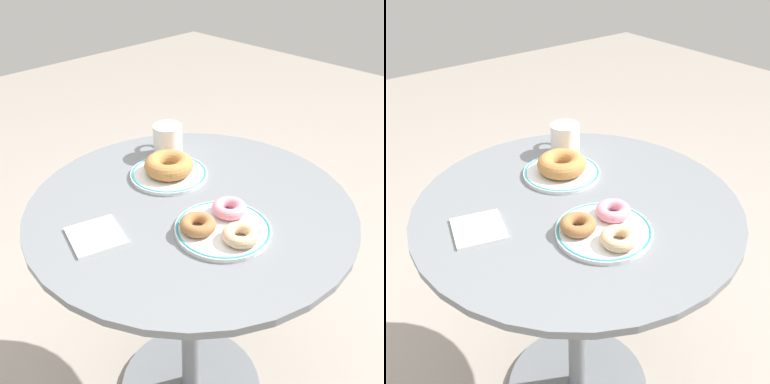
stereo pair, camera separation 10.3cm
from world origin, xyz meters
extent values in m
cylinder|color=slate|center=(0.00, 0.00, 0.72)|extent=(0.78, 0.78, 0.02)
cylinder|color=slate|center=(0.00, 0.00, 0.37)|extent=(0.06, 0.06, 0.68)
cylinder|color=white|center=(-0.13, 0.05, 0.73)|extent=(0.20, 0.20, 0.01)
torus|color=teal|center=(-0.13, 0.05, 0.73)|extent=(0.20, 0.20, 0.01)
cylinder|color=white|center=(0.13, -0.03, 0.73)|extent=(0.21, 0.21, 0.01)
torus|color=teal|center=(0.13, -0.03, 0.73)|extent=(0.21, 0.21, 0.01)
torus|color=#BC7F42|center=(-0.13, 0.05, 0.76)|extent=(0.18, 0.18, 0.04)
torus|color=#E0B789|center=(0.19, -0.04, 0.75)|extent=(0.11, 0.11, 0.03)
torus|color=pink|center=(0.10, 0.02, 0.75)|extent=(0.09, 0.09, 0.03)
torus|color=#A36B3D|center=(0.10, -0.07, 0.75)|extent=(0.11, 0.11, 0.03)
cube|color=white|center=(-0.05, -0.24, 0.73)|extent=(0.14, 0.14, 0.01)
cylinder|color=white|center=(-0.22, 0.13, 0.77)|extent=(0.08, 0.08, 0.09)
torus|color=white|center=(-0.26, 0.15, 0.77)|extent=(0.07, 0.04, 0.07)
camera|label=1|loc=(0.64, -0.62, 1.32)|focal=41.97mm
camera|label=2|loc=(0.70, -0.55, 1.32)|focal=41.97mm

